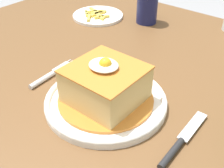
{
  "coord_description": "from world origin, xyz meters",
  "views": [
    {
      "loc": [
        0.35,
        -0.45,
        1.13
      ],
      "look_at": [
        0.05,
        -0.08,
        0.79
      ],
      "focal_mm": 45.84,
      "sensor_mm": 36.0,
      "label": 1
    }
  ],
  "objects_px": {
    "soda_can": "(147,4)",
    "side_plate_fries": "(98,16)",
    "main_plate": "(106,101)",
    "knife": "(178,145)",
    "fork": "(49,75)"
  },
  "relations": [
    {
      "from": "side_plate_fries",
      "to": "knife",
      "type": "bearing_deg",
      "value": -35.0
    },
    {
      "from": "soda_can",
      "to": "side_plate_fries",
      "type": "height_order",
      "value": "soda_can"
    },
    {
      "from": "fork",
      "to": "side_plate_fries",
      "type": "relative_size",
      "value": 0.83
    },
    {
      "from": "knife",
      "to": "soda_can",
      "type": "distance_m",
      "value": 0.54
    },
    {
      "from": "main_plate",
      "to": "fork",
      "type": "height_order",
      "value": "main_plate"
    },
    {
      "from": "soda_can",
      "to": "side_plate_fries",
      "type": "xyz_separation_m",
      "value": [
        -0.15,
        -0.07,
        -0.06
      ]
    },
    {
      "from": "main_plate",
      "to": "knife",
      "type": "bearing_deg",
      "value": -3.65
    },
    {
      "from": "soda_can",
      "to": "fork",
      "type": "bearing_deg",
      "value": -89.13
    },
    {
      "from": "fork",
      "to": "main_plate",
      "type": "bearing_deg",
      "value": 3.29
    },
    {
      "from": "side_plate_fries",
      "to": "soda_can",
      "type": "bearing_deg",
      "value": 24.54
    },
    {
      "from": "soda_can",
      "to": "side_plate_fries",
      "type": "relative_size",
      "value": 0.73
    },
    {
      "from": "fork",
      "to": "side_plate_fries",
      "type": "distance_m",
      "value": 0.38
    },
    {
      "from": "knife",
      "to": "side_plate_fries",
      "type": "distance_m",
      "value": 0.61
    },
    {
      "from": "main_plate",
      "to": "fork",
      "type": "xyz_separation_m",
      "value": [
        -0.17,
        -0.01,
        -0.0
      ]
    },
    {
      "from": "knife",
      "to": "fork",
      "type": "bearing_deg",
      "value": 179.75
    }
  ]
}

